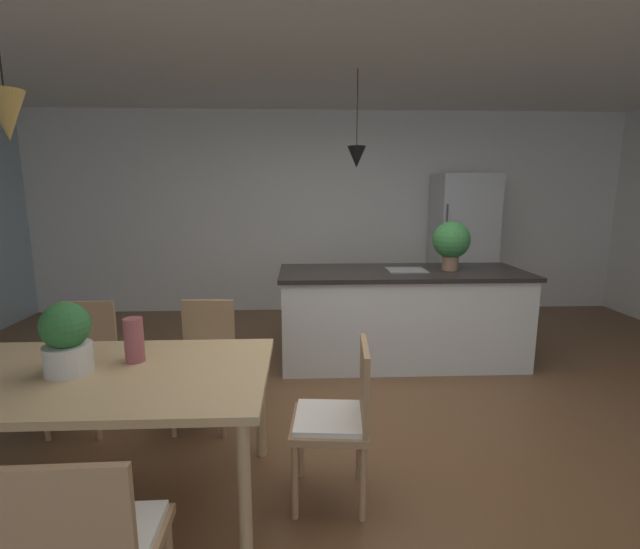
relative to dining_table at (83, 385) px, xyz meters
name	(u,v)px	position (x,y,z in m)	size (l,w,h in m)	color
ground_plane	(359,428)	(1.52, 0.74, -0.70)	(10.00, 8.40, 0.04)	brown
ceiling_slab	(366,2)	(1.52, 0.74, 2.08)	(10.00, 8.40, 0.12)	white
wall_back_kitchen	(330,213)	(1.52, 4.00, 0.67)	(10.00, 0.12, 2.70)	white
dining_table	(83,385)	(0.00, 0.00, 0.00)	(1.87, 0.98, 0.74)	tan
chair_kitchen_end	(339,416)	(1.31, 0.00, -0.20)	(0.43, 0.43, 0.87)	#A87F56
chair_far_right	(205,358)	(0.42, 0.86, -0.20)	(0.42, 0.42, 0.87)	#A87F56
chair_far_left	(83,360)	(-0.42, 0.86, -0.20)	(0.40, 0.40, 0.87)	#A87F56
kitchen_island	(401,315)	(2.08, 1.97, -0.21)	(2.34, 0.89, 0.91)	silver
refrigerator	(462,246)	(3.25, 3.60, 0.26)	(0.74, 0.67, 1.87)	silver
pendant_over_table	(7,115)	(-0.18, -0.05, 1.30)	(0.16, 0.16, 0.84)	black
pendant_over_island_main	(357,157)	(1.63, 1.97, 1.28)	(0.17, 0.17, 0.85)	black
potted_plant_on_island	(451,241)	(2.54, 1.97, 0.50)	(0.35, 0.35, 0.47)	#8C664C
potted_plant_on_table	(66,338)	(-0.06, 0.01, 0.25)	(0.23, 0.23, 0.36)	beige
vase_on_dining_table	(134,340)	(0.22, 0.15, 0.18)	(0.10, 0.10, 0.24)	#994C51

